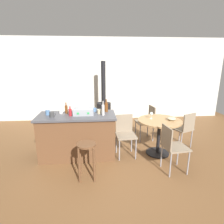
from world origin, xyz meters
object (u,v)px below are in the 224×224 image
object	(u,v)px
folding_chair_near	(172,145)
bottle_3	(66,109)
toolbox	(83,111)
bottle_2	(70,112)
bottle_0	(106,107)
wine_glass	(151,114)
cup_2	(99,111)
folding_chair_far	(184,127)
folding_chair_right	(125,132)
wood_stove	(104,110)
serving_bowl	(171,119)
cup_1	(61,111)
folding_chair_left	(147,120)
wooden_stool	(87,153)
dining_table	(159,128)
kitchen_island	(78,136)
cup_4	(94,110)
cup_0	(48,113)
cup_3	(52,114)
bottle_1	(103,110)

from	to	relation	value
folding_chair_near	bottle_3	xyz separation A→B (m)	(-1.94, 0.87, 0.47)
toolbox	bottle_2	distance (m)	0.26
bottle_0	wine_glass	xyz separation A→B (m)	(0.95, -0.14, -0.14)
toolbox	cup_2	bearing A→B (deg)	10.78
cup_2	folding_chair_far	bearing A→B (deg)	3.62
folding_chair_right	wood_stove	bearing A→B (deg)	100.40
wine_glass	toolbox	bearing A→B (deg)	-177.42
bottle_3	wine_glass	bearing A→B (deg)	-2.55
folding_chair_near	cup_2	distance (m)	1.55
bottle_2	serving_bowl	distance (m)	2.07
cup_1	folding_chair_left	bearing A→B (deg)	16.62
wooden_stool	wine_glass	bearing A→B (deg)	32.80
dining_table	wood_stove	world-z (taller)	wood_stove
kitchen_island	dining_table	xyz separation A→B (m)	(1.71, -0.06, 0.13)
wooden_stool	folding_chair_left	distance (m)	2.12
kitchen_island	dining_table	size ratio (longest dim) A/B	1.72
kitchen_island	folding_chair_far	size ratio (longest dim) A/B	1.84
kitchen_island	cup_4	size ratio (longest dim) A/B	13.80
bottle_0	bottle_2	distance (m)	0.77
bottle_3	bottle_0	bearing A→B (deg)	4.29
folding_chair_left	bottle_3	bearing A→B (deg)	-162.37
kitchen_island	cup_1	world-z (taller)	cup_1
kitchen_island	bottle_2	size ratio (longest dim) A/B	8.18
cup_0	cup_1	size ratio (longest dim) A/B	1.08
folding_chair_right	cup_1	size ratio (longest dim) A/B	7.77
wooden_stool	folding_chair_right	world-z (taller)	folding_chair_right
kitchen_island	bottle_2	xyz separation A→B (m)	(-0.11, -0.06, 0.52)
bottle_2	serving_bowl	world-z (taller)	bottle_2
bottle_0	serving_bowl	xyz separation A→B (m)	(1.34, -0.28, -0.21)
cup_1	cup_3	distance (m)	0.29
folding_chair_left	wine_glass	distance (m)	0.78
wood_stove	serving_bowl	xyz separation A→B (m)	(1.32, -2.04, 0.31)
wooden_stool	cup_2	size ratio (longest dim) A/B	5.35
serving_bowl	folding_chair_far	bearing A→B (deg)	30.73
bottle_0	kitchen_island	bearing A→B (deg)	-162.47
kitchen_island	folding_chair_near	size ratio (longest dim) A/B	1.80
dining_table	bottle_0	distance (m)	1.21
bottle_1	cup_0	size ratio (longest dim) A/B	2.44
dining_table	bottle_0	xyz separation A→B (m)	(-1.10, 0.25, 0.43)
cup_3	bottle_1	bearing A→B (deg)	2.86
dining_table	folding_chair_far	xyz separation A→B (m)	(0.66, 0.23, -0.08)
wooden_stool	kitchen_island	bearing A→B (deg)	105.33
dining_table	folding_chair_right	bearing A→B (deg)	178.27
kitchen_island	toolbox	size ratio (longest dim) A/B	3.89
cup_1	wood_stove	bearing A→B (deg)	62.26
bottle_2	folding_chair_right	bearing A→B (deg)	1.28
wine_glass	serving_bowl	world-z (taller)	wine_glass
folding_chair_right	cup_2	distance (m)	0.70
wooden_stool	wood_stove	size ratio (longest dim) A/B	0.33
toolbox	folding_chair_far	bearing A→B (deg)	4.65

